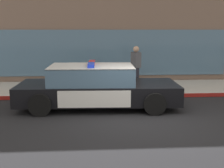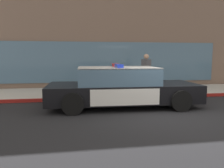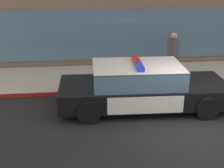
% 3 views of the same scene
% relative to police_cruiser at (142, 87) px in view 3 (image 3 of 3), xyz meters
% --- Properties ---
extents(ground, '(48.00, 48.00, 0.00)m').
position_rel_police_cruiser_xyz_m(ground, '(1.35, -1.41, -0.68)').
color(ground, black).
extents(sidewalk, '(48.00, 2.90, 0.15)m').
position_rel_police_cruiser_xyz_m(sidewalk, '(1.35, 2.62, -0.61)').
color(sidewalk, '#B2ADA3').
rests_on(sidewalk, ground).
extents(curb_red_paint, '(28.80, 0.04, 0.14)m').
position_rel_police_cruiser_xyz_m(curb_red_paint, '(1.35, 1.16, -0.61)').
color(curb_red_paint, maroon).
rests_on(curb_red_paint, ground).
extents(police_cruiser, '(5.21, 2.29, 1.49)m').
position_rel_police_cruiser_xyz_m(police_cruiser, '(0.00, 0.00, 0.00)').
color(police_cruiser, black).
rests_on(police_cruiser, ground).
extents(fire_hydrant, '(0.34, 0.39, 0.73)m').
position_rel_police_cruiser_xyz_m(fire_hydrant, '(-1.31, 1.73, -0.18)').
color(fire_hydrant, silver).
rests_on(fire_hydrant, sidewalk).
extents(pedestrian_on_sidewalk, '(0.40, 0.47, 1.71)m').
position_rel_police_cruiser_xyz_m(pedestrian_on_sidewalk, '(1.64, 2.28, 0.33)').
color(pedestrian_on_sidewalk, '#23232D').
rests_on(pedestrian_on_sidewalk, sidewalk).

